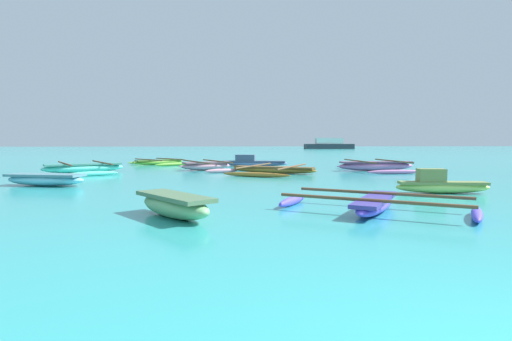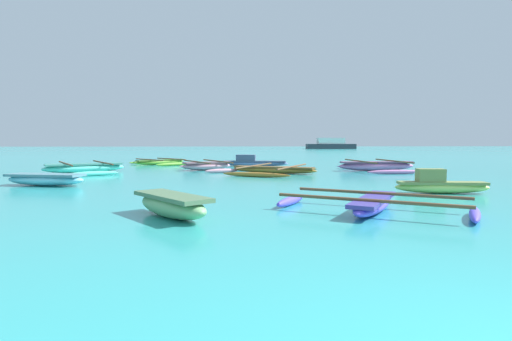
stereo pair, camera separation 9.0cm
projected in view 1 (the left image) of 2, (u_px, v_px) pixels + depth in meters
The scene contains 11 objects.
moored_boat_0 at pixel (206, 166), 20.39m from camera, with size 3.22×4.45×0.48m.
moored_boat_1 at pixel (84, 168), 18.71m from camera, with size 3.91×4.81×0.49m.
moored_boat_2 at pixel (45, 179), 13.19m from camera, with size 2.85×1.45×0.39m.
moored_boat_3 at pixel (376, 166), 20.00m from camera, with size 3.94×4.43×0.53m.
moored_boat_4 at pixel (375, 204), 8.33m from camera, with size 4.12×3.34×0.35m.
moored_boat_5 at pixel (159, 162), 25.33m from camera, with size 4.24×4.33×0.38m.
moored_boat_6 at pixel (252, 162), 23.64m from camera, with size 4.09×1.31×0.69m.
moored_boat_7 at pixel (174, 205), 7.68m from camera, with size 1.85×2.16×0.45m.
moored_boat_8 at pixel (440, 185), 11.28m from camera, with size 2.65×0.86×0.70m.
moored_boat_9 at pixel (273, 170), 18.41m from camera, with size 4.70×5.33×0.37m.
distant_ferry at pixel (329, 144), 81.43m from camera, with size 10.01×2.20×2.20m.
Camera 1 is at (-2.45, -1.44, 1.46)m, focal length 28.00 mm.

